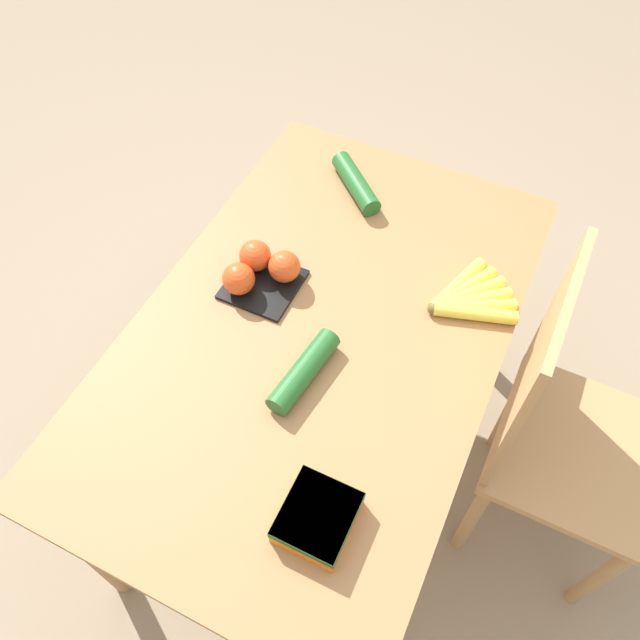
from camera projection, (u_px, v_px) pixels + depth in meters
name	position (u px, v px, depth m)	size (l,w,h in m)	color
ground_plane	(320.00, 457.00, 2.02)	(12.00, 12.00, 0.00)	gray
dining_table	(320.00, 352.00, 1.51)	(1.29, 0.80, 0.73)	#9E7044
chair	(557.00, 432.00, 1.51)	(0.43, 0.41, 0.98)	tan
banana_bunch	(468.00, 299.00, 1.45)	(0.20, 0.20, 0.03)	brown
tomato_pack	(260.00, 270.00, 1.47)	(0.17, 0.17, 0.09)	black
carrot_bag	(318.00, 517.00, 1.14)	(0.14, 0.13, 0.05)	orange
cucumber_near	(304.00, 371.00, 1.32)	(0.22, 0.08, 0.05)	#236028
cucumber_far	(356.00, 183.00, 1.67)	(0.18, 0.19, 0.05)	#236028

